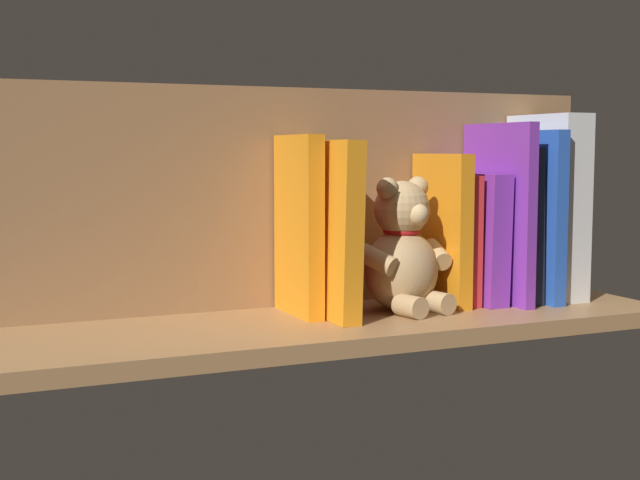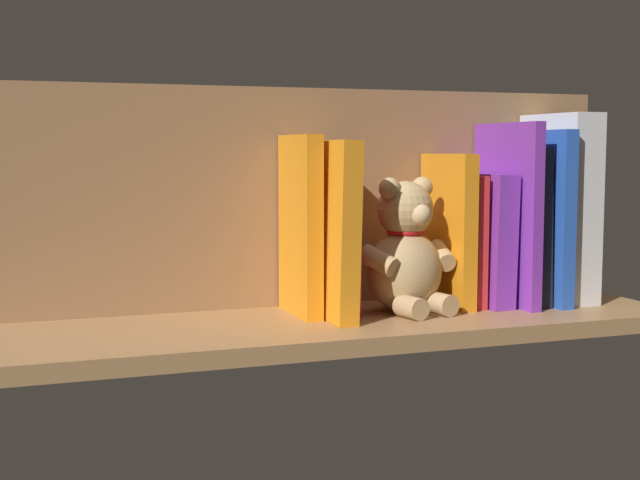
{
  "view_description": "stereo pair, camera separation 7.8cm",
  "coord_description": "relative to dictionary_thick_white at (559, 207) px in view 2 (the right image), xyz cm",
  "views": [
    {
      "loc": [
        45.94,
        104.33,
        21.87
      ],
      "look_at": [
        0.0,
        0.0,
        10.29
      ],
      "focal_mm": 49.9,
      "sensor_mm": 36.0,
      "label": 1
    },
    {
      "loc": [
        38.71,
        107.22,
        21.87
      ],
      "look_at": [
        0.0,
        0.0,
        10.29
      ],
      "focal_mm": 49.9,
      "sensor_mm": 36.0,
      "label": 2
    }
  ],
  "objects": [
    {
      "name": "ground_plane",
      "position": [
        38.15,
        2.74,
        -14.63
      ],
      "size": [
        96.6,
        26.88,
        2.2
      ],
      "primitive_type": "cube",
      "color": "#A87A4C"
    },
    {
      "name": "shelf_back_panel",
      "position": [
        38.15,
        -8.44,
        1.7
      ],
      "size": [
        96.6,
        1.5,
        30.45
      ],
      "primitive_type": "cube",
      "color": "#956A44",
      "rests_on": "ground_plane"
    },
    {
      "name": "dictionary_thick_white",
      "position": [
        0.0,
        0.0,
        0.0
      ],
      "size": [
        4.79,
        14.39,
        27.05
      ],
      "primitive_type": "cube",
      "color": "silver",
      "rests_on": "ground_plane"
    },
    {
      "name": "book_0",
      "position": [
        4.06,
        0.63,
        -1.2
      ],
      "size": [
        2.03,
        15.86,
        24.65
      ],
      "primitive_type": "cube",
      "color": "blue",
      "rests_on": "ground_plane"
    },
    {
      "name": "book_1",
      "position": [
        6.76,
        -0.17,
        -2.42
      ],
      "size": [
        2.61,
        14.25,
        22.25
      ],
      "primitive_type": "cube",
      "rotation": [
        0.0,
        0.02,
        0.0
      ],
      "color": "black",
      "rests_on": "ground_plane"
    },
    {
      "name": "book_2",
      "position": [
        9.24,
        0.73,
        -0.69
      ],
      "size": [
        1.6,
        16.05,
        25.67
      ],
      "primitive_type": "cube",
      "color": "purple",
      "rests_on": "ground_plane"
    },
    {
      "name": "book_3",
      "position": [
        12.28,
        -0.53,
        -4.28
      ],
      "size": [
        3.55,
        13.53,
        18.56
      ],
      "primitive_type": "cube",
      "rotation": [
        0.0,
        -0.02,
        0.0
      ],
      "color": "purple",
      "rests_on": "ground_plane"
    },
    {
      "name": "book_4",
      "position": [
        15.29,
        -1.19,
        -4.37
      ],
      "size": [
        1.54,
        12.2,
        18.32
      ],
      "primitive_type": "cube",
      "color": "red",
      "rests_on": "ground_plane"
    },
    {
      "name": "book_5",
      "position": [
        17.78,
        -0.73,
        -2.86
      ],
      "size": [
        2.15,
        13.14,
        21.34
      ],
      "primitive_type": "cube",
      "color": "orange",
      "rests_on": "ground_plane"
    },
    {
      "name": "teddy_bear",
      "position": [
        25.5,
        1.94,
        -5.49
      ],
      "size": [
        14.51,
        13.16,
        18.27
      ],
      "rotation": [
        0.0,
        0.0,
        0.21
      ],
      "color": "tan",
      "rests_on": "ground_plane"
    },
    {
      "name": "book_6",
      "position": [
        33.76,
        -1.29,
        -4.23
      ],
      "size": [
        1.34,
        12.0,
        18.59
      ],
      "primitive_type": "cube",
      "color": "red",
      "rests_on": "ground_plane"
    },
    {
      "name": "book_7",
      "position": [
        36.4,
        1.09,
        -1.97
      ],
      "size": [
        3.21,
        16.76,
        23.17
      ],
      "primitive_type": "cube",
      "rotation": [
        0.0,
        -0.02,
        0.0
      ],
      "color": "orange",
      "rests_on": "ground_plane"
    },
    {
      "name": "book_8",
      "position": [
        39.5,
        -1.24,
        -1.6
      ],
      "size": [
        2.27,
        12.12,
        23.85
      ],
      "primitive_type": "cube",
      "color": "orange",
      "rests_on": "ground_plane"
    }
  ]
}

